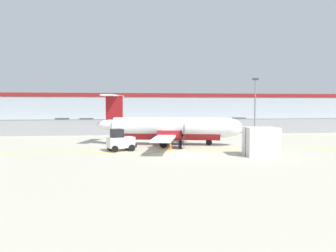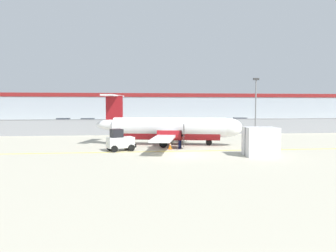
{
  "view_description": "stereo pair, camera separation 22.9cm",
  "coord_description": "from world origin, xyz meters",
  "px_view_note": "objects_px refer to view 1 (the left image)",
  "views": [
    {
      "loc": [
        -4.12,
        -25.16,
        3.84
      ],
      "look_at": [
        -0.11,
        7.55,
        1.8
      ],
      "focal_mm": 35.0,
      "sensor_mm": 36.0,
      "label": 1
    },
    {
      "loc": [
        -3.89,
        -25.18,
        3.84
      ],
      "look_at": [
        -0.11,
        7.55,
        1.8
      ],
      "focal_mm": 35.0,
      "sensor_mm": 36.0,
      "label": 2
    }
  ],
  "objects_px": {
    "baggage_tug": "(120,141)",
    "parked_car_2": "(118,125)",
    "commuter_airplane": "(172,129)",
    "ground_crew_worker": "(180,138)",
    "parked_car_0": "(63,123)",
    "parked_car_1": "(86,123)",
    "parked_car_5": "(193,123)",
    "parked_car_6": "(220,124)",
    "parked_car_3": "(135,123)",
    "parked_car_4": "(156,122)",
    "traffic_cone_near_left": "(170,146)",
    "parked_car_7": "(238,122)",
    "traffic_cone_near_right": "(244,145)",
    "cargo_container": "(261,141)",
    "apron_light_pole": "(255,102)"
  },
  "relations": [
    {
      "from": "baggage_tug",
      "to": "parked_car_2",
      "type": "xyz_separation_m",
      "value": [
        -0.87,
        22.45,
        0.04
      ]
    },
    {
      "from": "commuter_airplane",
      "to": "ground_crew_worker",
      "type": "relative_size",
      "value": 9.38
    },
    {
      "from": "parked_car_0",
      "to": "parked_car_1",
      "type": "height_order",
      "value": "same"
    },
    {
      "from": "parked_car_5",
      "to": "parked_car_6",
      "type": "xyz_separation_m",
      "value": [
        4.02,
        -2.41,
        0.0
      ]
    },
    {
      "from": "parked_car_3",
      "to": "parked_car_4",
      "type": "bearing_deg",
      "value": 42.89
    },
    {
      "from": "parked_car_6",
      "to": "parked_car_4",
      "type": "bearing_deg",
      "value": -36.32
    },
    {
      "from": "commuter_airplane",
      "to": "traffic_cone_near_left",
      "type": "relative_size",
      "value": 24.92
    },
    {
      "from": "parked_car_0",
      "to": "parked_car_7",
      "type": "height_order",
      "value": "same"
    },
    {
      "from": "parked_car_3",
      "to": "parked_car_7",
      "type": "bearing_deg",
      "value": 14.82
    },
    {
      "from": "parked_car_3",
      "to": "parked_car_5",
      "type": "xyz_separation_m",
      "value": [
        9.72,
        -1.01,
        0.0
      ]
    },
    {
      "from": "parked_car_5",
      "to": "parked_car_6",
      "type": "distance_m",
      "value": 4.69
    },
    {
      "from": "parked_car_1",
      "to": "parked_car_2",
      "type": "height_order",
      "value": "same"
    },
    {
      "from": "ground_crew_worker",
      "to": "parked_car_5",
      "type": "xyz_separation_m",
      "value": [
        6.28,
        25.3,
        -0.06
      ]
    },
    {
      "from": "parked_car_1",
      "to": "parked_car_5",
      "type": "height_order",
      "value": "same"
    },
    {
      "from": "traffic_cone_near_right",
      "to": "parked_car_1",
      "type": "xyz_separation_m",
      "value": [
        -17.65,
        29.07,
        0.58
      ]
    },
    {
      "from": "traffic_cone_near_right",
      "to": "parked_car_4",
      "type": "bearing_deg",
      "value": 100.5
    },
    {
      "from": "parked_car_3",
      "to": "parked_car_5",
      "type": "distance_m",
      "value": 9.77
    },
    {
      "from": "commuter_airplane",
      "to": "parked_car_3",
      "type": "relative_size",
      "value": 3.63
    },
    {
      "from": "baggage_tug",
      "to": "parked_car_4",
      "type": "relative_size",
      "value": 0.6
    },
    {
      "from": "traffic_cone_near_right",
      "to": "parked_car_7",
      "type": "distance_m",
      "value": 30.52
    },
    {
      "from": "baggage_tug",
      "to": "cargo_container",
      "type": "distance_m",
      "value": 11.52
    },
    {
      "from": "commuter_airplane",
      "to": "parked_car_7",
      "type": "relative_size",
      "value": 3.76
    },
    {
      "from": "commuter_airplane",
      "to": "parked_car_1",
      "type": "bearing_deg",
      "value": 126.81
    },
    {
      "from": "traffic_cone_near_right",
      "to": "parked_car_3",
      "type": "xyz_separation_m",
      "value": [
        -9.26,
        26.75,
        0.58
      ]
    },
    {
      "from": "baggage_tug",
      "to": "traffic_cone_near_left",
      "type": "height_order",
      "value": "baggage_tug"
    },
    {
      "from": "baggage_tug",
      "to": "parked_car_7",
      "type": "xyz_separation_m",
      "value": [
        20.61,
        29.52,
        0.04
      ]
    },
    {
      "from": "parked_car_2",
      "to": "parked_car_6",
      "type": "xyz_separation_m",
      "value": [
        16.47,
        1.4,
        0.0
      ]
    },
    {
      "from": "parked_car_1",
      "to": "parked_car_2",
      "type": "bearing_deg",
      "value": 129.65
    },
    {
      "from": "parked_car_6",
      "to": "apron_light_pole",
      "type": "relative_size",
      "value": 0.6
    },
    {
      "from": "ground_crew_worker",
      "to": "traffic_cone_near_left",
      "type": "distance_m",
      "value": 1.19
    },
    {
      "from": "parked_car_7",
      "to": "apron_light_pole",
      "type": "distance_m",
      "value": 18.94
    },
    {
      "from": "parked_car_0",
      "to": "apron_light_pole",
      "type": "distance_m",
      "value": 33.31
    },
    {
      "from": "parked_car_2",
      "to": "parked_car_5",
      "type": "distance_m",
      "value": 13.02
    },
    {
      "from": "parked_car_4",
      "to": "apron_light_pole",
      "type": "xyz_separation_m",
      "value": [
        10.77,
        -18.57,
        3.41
      ]
    },
    {
      "from": "commuter_airplane",
      "to": "apron_light_pole",
      "type": "relative_size",
      "value": 2.19
    },
    {
      "from": "parked_car_7",
      "to": "traffic_cone_near_right",
      "type": "bearing_deg",
      "value": 73.37
    },
    {
      "from": "parked_car_5",
      "to": "cargo_container",
      "type": "bearing_deg",
      "value": 83.43
    },
    {
      "from": "commuter_airplane",
      "to": "parked_car_1",
      "type": "distance_m",
      "value": 28.3
    },
    {
      "from": "cargo_container",
      "to": "parked_car_7",
      "type": "bearing_deg",
      "value": 77.23
    },
    {
      "from": "baggage_tug",
      "to": "parked_car_3",
      "type": "bearing_deg",
      "value": 64.73
    },
    {
      "from": "parked_car_2",
      "to": "parked_car_7",
      "type": "height_order",
      "value": "same"
    },
    {
      "from": "parked_car_7",
      "to": "ground_crew_worker",
      "type": "bearing_deg",
      "value": 63.29
    },
    {
      "from": "traffic_cone_near_right",
      "to": "parked_car_6",
      "type": "bearing_deg",
      "value": 79.14
    },
    {
      "from": "parked_car_7",
      "to": "apron_light_pole",
      "type": "height_order",
      "value": "apron_light_pole"
    },
    {
      "from": "parked_car_1",
      "to": "parked_car_5",
      "type": "xyz_separation_m",
      "value": [
        18.11,
        -3.33,
        0.0
      ]
    },
    {
      "from": "parked_car_0",
      "to": "parked_car_1",
      "type": "bearing_deg",
      "value": -15.06
    },
    {
      "from": "cargo_container",
      "to": "parked_car_0",
      "type": "relative_size",
      "value": 0.59
    },
    {
      "from": "parked_car_2",
      "to": "apron_light_pole",
      "type": "xyz_separation_m",
      "value": [
        17.32,
        -11.09,
        3.41
      ]
    },
    {
      "from": "cargo_container",
      "to": "parked_car_3",
      "type": "relative_size",
      "value": 0.57
    },
    {
      "from": "apron_light_pole",
      "to": "commuter_airplane",
      "type": "bearing_deg",
      "value": -146.46
    }
  ]
}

